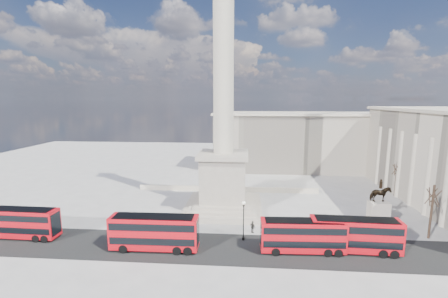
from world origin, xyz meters
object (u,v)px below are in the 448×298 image
red_bus_c (356,235)px  red_bus_e (21,223)px  pedestrian_standing (358,231)px  equestrian_statue (379,210)px  pedestrian_walking (331,235)px  red_bus_a (155,232)px  nelsons_column (224,141)px  pedestrian_crossing (253,227)px  victorian_lamp (244,217)px  red_bus_b (303,236)px

red_bus_c → red_bus_e: red_bus_c is taller
pedestrian_standing → red_bus_c: bearing=34.8°
red_bus_c → equestrian_statue: size_ratio=1.49×
pedestrian_walking → red_bus_a: bearing=-157.9°
equestrian_statue → pedestrian_standing: (-4.48, -3.78, -1.96)m
red_bus_a → equestrian_statue: (33.75, 10.34, 0.17)m
nelsons_column → red_bus_a: nelsons_column is taller
nelsons_column → equestrian_statue: 28.15m
nelsons_column → red_bus_e: bearing=-154.2°
equestrian_statue → pedestrian_standing: equestrian_statue is taller
pedestrian_standing → pedestrian_crossing: (-15.87, -0.33, 0.20)m
red_bus_a → pedestrian_standing: red_bus_a is taller
red_bus_e → pedestrian_walking: red_bus_e is taller
red_bus_c → red_bus_e: 47.96m
pedestrian_walking → victorian_lamp: bearing=-164.7°
red_bus_b → red_bus_e: bearing=176.2°
pedestrian_crossing → red_bus_e: bearing=53.8°
victorian_lamp → pedestrian_walking: (12.82, 0.79, -2.67)m
nelsons_column → red_bus_b: bearing=-51.8°
red_bus_a → equestrian_statue: size_ratio=1.53×
red_bus_a → pedestrian_walking: red_bus_a is taller
equestrian_statue → pedestrian_standing: size_ratio=5.20×
red_bus_a → red_bus_b: bearing=1.7°
red_bus_c → victorian_lamp: bearing=172.9°
red_bus_c → nelsons_column: bearing=144.0°
nelsons_column → pedestrian_crossing: 16.33m
nelsons_column → red_bus_a: bearing=-116.9°
red_bus_c → pedestrian_crossing: bearing=162.2°
red_bus_a → red_bus_e: 20.99m
red_bus_e → pedestrian_standing: 50.41m
red_bus_a → equestrian_statue: bearing=16.2°
red_bus_a → red_bus_b: size_ratio=1.07×
nelsons_column → pedestrian_crossing: (5.27, -9.79, -11.96)m
red_bus_a → red_bus_c: size_ratio=1.02×
nelsons_column → pedestrian_crossing: nelsons_column is taller
nelsons_column → red_bus_e: size_ratio=4.45×
red_bus_e → red_bus_a: bearing=-4.3°
pedestrian_walking → pedestrian_standing: 4.89m
nelsons_column → pedestrian_crossing: bearing=-61.7°
nelsons_column → red_bus_b: (11.92, -15.16, -10.54)m
nelsons_column → red_bus_a: size_ratio=4.15×
red_bus_a → red_bus_c: 27.10m
pedestrian_standing → equestrian_statue: bearing=-171.8°
red_bus_b → pedestrian_walking: size_ratio=6.80×
red_bus_a → victorian_lamp: (12.01, 3.74, 0.96)m
red_bus_c → red_bus_e: (-47.96, 0.57, -0.11)m
nelsons_column → victorian_lamp: size_ratio=8.38×
victorian_lamp → pedestrian_crossing: (1.39, 2.49, -2.54)m
red_bus_c → pedestrian_standing: size_ratio=7.75×
red_bus_e → pedestrian_crossing: bearing=8.1°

